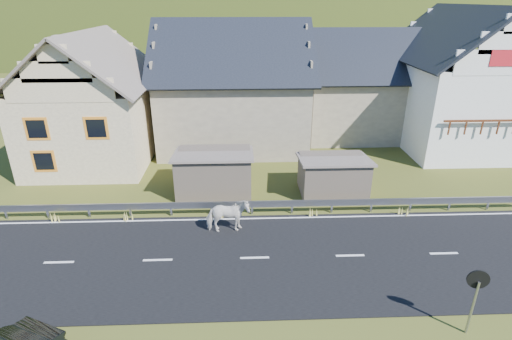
{
  "coord_description": "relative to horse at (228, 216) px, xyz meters",
  "views": [
    {
      "loc": [
        -0.48,
        -13.72,
        9.97
      ],
      "look_at": [
        0.23,
        4.44,
        2.09
      ],
      "focal_mm": 28.0,
      "sensor_mm": 36.0,
      "label": 1
    }
  ],
  "objects": [
    {
      "name": "ground",
      "position": [
        1.15,
        -2.08,
        -0.86
      ],
      "size": [
        160.0,
        160.0,
        0.0
      ],
      "primitive_type": "plane",
      "color": "#3C4014",
      "rests_on": "ground"
    },
    {
      "name": "guardrail",
      "position": [
        1.15,
        1.6,
        -0.3
      ],
      "size": [
        28.1,
        0.09,
        0.75
      ],
      "color": "#93969B",
      "rests_on": "ground"
    },
    {
      "name": "shed_left",
      "position": [
        -0.85,
        4.42,
        0.24
      ],
      "size": [
        4.3,
        3.3,
        2.4
      ],
      "primitive_type": "cube",
      "color": "brown",
      "rests_on": "ground"
    },
    {
      "name": "house_stone_a",
      "position": [
        0.15,
        12.92,
        3.77
      ],
      "size": [
        10.8,
        9.8,
        8.9
      ],
      "color": "tan",
      "rests_on": "ground"
    },
    {
      "name": "shed_right",
      "position": [
        5.65,
        3.92,
        0.14
      ],
      "size": [
        3.8,
        2.9,
        2.2
      ],
      "primitive_type": "cube",
      "color": "brown",
      "rests_on": "ground"
    },
    {
      "name": "lane_markings",
      "position": [
        1.15,
        -2.08,
        -0.81
      ],
      "size": [
        60.0,
        6.6,
        0.01
      ],
      "primitive_type": "cube",
      "color": "silver",
      "rests_on": "road"
    },
    {
      "name": "conifer_patch",
      "position": [
        -53.85,
        107.92,
        5.14
      ],
      "size": [
        76.0,
        50.0,
        28.0
      ],
      "primitive_type": "ellipsoid",
      "color": "black",
      "rests_on": "ground"
    },
    {
      "name": "house_stone_b",
      "position": [
        10.15,
        14.92,
        3.38
      ],
      "size": [
        9.8,
        8.8,
        8.1
      ],
      "color": "tan",
      "rests_on": "ground"
    },
    {
      "name": "horse",
      "position": [
        0.0,
        0.0,
        0.0
      ],
      "size": [
        1.08,
        2.02,
        1.64
      ],
      "primitive_type": "imported",
      "rotation": [
        0.0,
        0.0,
        1.68
      ],
      "color": "silver",
      "rests_on": "road"
    },
    {
      "name": "traffic_mirror",
      "position": [
        7.83,
        -6.26,
        0.9
      ],
      "size": [
        0.66,
        0.24,
        2.4
      ],
      "rotation": [
        0.0,
        0.0,
        -0.23
      ],
      "color": "#93969B",
      "rests_on": "ground"
    },
    {
      "name": "house_cream",
      "position": [
        -8.86,
        9.91,
        3.5
      ],
      "size": [
        7.8,
        9.8,
        8.3
      ],
      "color": "#F9E3B3",
      "rests_on": "ground"
    },
    {
      "name": "road",
      "position": [
        1.15,
        -2.08,
        -0.84
      ],
      "size": [
        60.0,
        7.0,
        0.04
      ],
      "primitive_type": "cube",
      "color": "black",
      "rests_on": "ground"
    },
    {
      "name": "house_white",
      "position": [
        16.15,
        11.91,
        4.2
      ],
      "size": [
        8.8,
        10.8,
        9.7
      ],
      "color": "white",
      "rests_on": "ground"
    },
    {
      "name": "mountain",
      "position": [
        6.15,
        177.92,
        -20.86
      ],
      "size": [
        440.0,
        280.0,
        260.0
      ],
      "primitive_type": "ellipsoid",
      "color": "#1F330C",
      "rests_on": "ground"
    }
  ]
}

